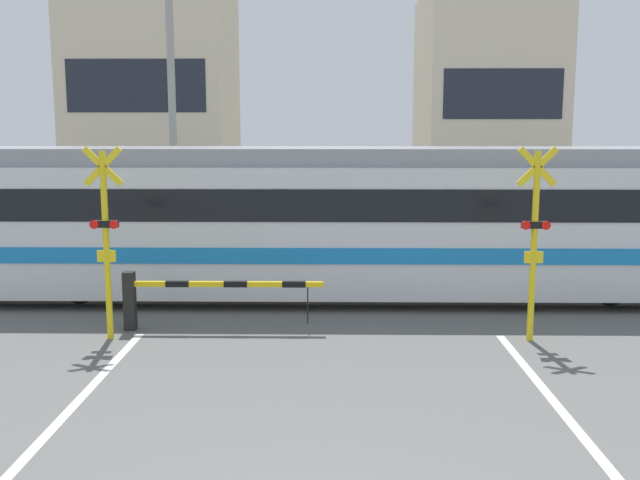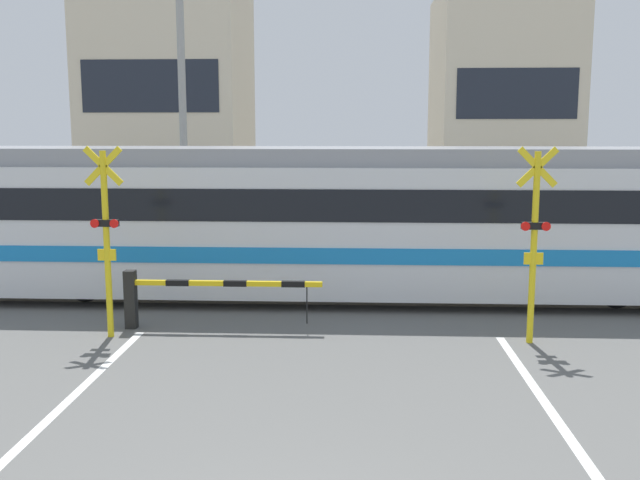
{
  "view_description": "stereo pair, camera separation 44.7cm",
  "coord_description": "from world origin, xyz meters",
  "px_view_note": "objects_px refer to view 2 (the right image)",
  "views": [
    {
      "loc": [
        0.19,
        -4.78,
        3.62
      ],
      "look_at": [
        0.0,
        8.21,
        1.6
      ],
      "focal_mm": 40.0,
      "sensor_mm": 36.0,
      "label": 1
    },
    {
      "loc": [
        0.64,
        -4.77,
        3.62
      ],
      "look_at": [
        0.0,
        8.21,
        1.6
      ],
      "focal_mm": 40.0,
      "sensor_mm": 36.0,
      "label": 2
    }
  ],
  "objects_px": {
    "crossing_signal_left": "(106,233)",
    "crossing_signal_right": "(534,236)",
    "commuter_train": "(347,218)",
    "pedestrian": "(327,215)",
    "crossing_barrier_near": "(179,292)",
    "crossing_barrier_far": "(428,243)"
  },
  "relations": [
    {
      "from": "crossing_signal_left",
      "to": "crossing_signal_right",
      "type": "height_order",
      "value": "same"
    },
    {
      "from": "commuter_train",
      "to": "crossing_signal_right",
      "type": "distance_m",
      "value": 4.55
    },
    {
      "from": "pedestrian",
      "to": "crossing_signal_left",
      "type": "bearing_deg",
      "value": -109.4
    },
    {
      "from": "commuter_train",
      "to": "pedestrian",
      "type": "distance_m",
      "value": 6.61
    },
    {
      "from": "crossing_barrier_near",
      "to": "crossing_signal_left",
      "type": "xyz_separation_m",
      "value": [
        -1.11,
        -0.56,
        1.15
      ]
    },
    {
      "from": "crossing_barrier_far",
      "to": "commuter_train",
      "type": "bearing_deg",
      "value": -123.38
    },
    {
      "from": "crossing_barrier_far",
      "to": "pedestrian",
      "type": "height_order",
      "value": "pedestrian"
    },
    {
      "from": "commuter_train",
      "to": "crossing_barrier_near",
      "type": "relative_size",
      "value": 4.94
    },
    {
      "from": "crossing_signal_right",
      "to": "commuter_train",
      "type": "bearing_deg",
      "value": 134.39
    },
    {
      "from": "crossing_signal_right",
      "to": "pedestrian",
      "type": "height_order",
      "value": "crossing_signal_right"
    },
    {
      "from": "crossing_barrier_far",
      "to": "crossing_signal_right",
      "type": "distance_m",
      "value": 6.6
    },
    {
      "from": "crossing_barrier_near",
      "to": "crossing_barrier_far",
      "type": "xyz_separation_m",
      "value": [
        5.09,
        5.84,
        0.0
      ]
    },
    {
      "from": "crossing_signal_right",
      "to": "pedestrian",
      "type": "xyz_separation_m",
      "value": [
        -3.86,
        9.79,
        -0.82
      ]
    },
    {
      "from": "crossing_signal_left",
      "to": "pedestrian",
      "type": "xyz_separation_m",
      "value": [
        3.45,
        9.79,
        -0.82
      ]
    },
    {
      "from": "crossing_barrier_far",
      "to": "crossing_barrier_near",
      "type": "bearing_deg",
      "value": -131.06
    },
    {
      "from": "crossing_barrier_near",
      "to": "crossing_signal_right",
      "type": "height_order",
      "value": "crossing_signal_right"
    },
    {
      "from": "crossing_signal_left",
      "to": "commuter_train",
      "type": "bearing_deg",
      "value": 38.27
    },
    {
      "from": "commuter_train",
      "to": "crossing_signal_left",
      "type": "distance_m",
      "value": 5.25
    },
    {
      "from": "crossing_barrier_near",
      "to": "crossing_signal_left",
      "type": "bearing_deg",
      "value": -153.22
    },
    {
      "from": "crossing_signal_left",
      "to": "crossing_signal_right",
      "type": "bearing_deg",
      "value": 0.0
    },
    {
      "from": "crossing_barrier_near",
      "to": "crossing_barrier_far",
      "type": "bearing_deg",
      "value": 48.94
    },
    {
      "from": "crossing_barrier_far",
      "to": "pedestrian",
      "type": "xyz_separation_m",
      "value": [
        -2.75,
        3.38,
        0.33
      ]
    }
  ]
}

